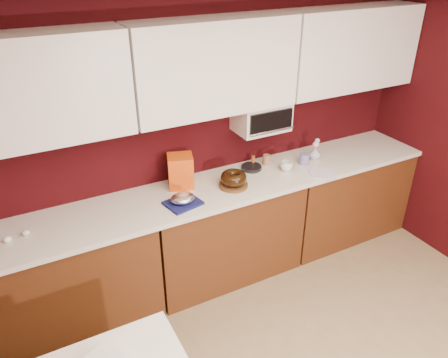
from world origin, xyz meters
name	(u,v)px	position (x,y,z in m)	size (l,w,h in m)	color
wall_back	(206,133)	(0.00, 2.25, 1.25)	(4.00, 0.02, 2.50)	#320609
base_cabinet_left	(67,280)	(-1.33, 1.94, 0.43)	(1.31, 0.58, 0.86)	#512810
base_cabinet_center	(223,232)	(0.00, 1.94, 0.43)	(1.31, 0.58, 0.86)	#512810
base_cabinet_right	(340,196)	(1.33, 1.94, 0.43)	(1.31, 0.58, 0.86)	#512810
countertop	(223,188)	(0.00, 1.94, 0.88)	(4.00, 0.62, 0.04)	silver
upper_cabinet_left	(23,92)	(-1.33, 2.08, 1.85)	(1.31, 0.33, 0.70)	white
upper_cabinet_center	(214,67)	(0.00, 2.08, 1.85)	(1.31, 0.33, 0.70)	white
upper_cabinet_right	(350,49)	(1.33, 2.08, 1.85)	(1.31, 0.33, 0.70)	white
toaster_oven	(261,116)	(0.45, 2.10, 1.38)	(0.45, 0.30, 0.25)	white
toaster_oven_door	(271,122)	(0.45, 1.94, 1.38)	(0.40, 0.02, 0.18)	black
toaster_oven_handle	(272,131)	(0.45, 1.93, 1.30)	(0.02, 0.02, 0.42)	silver
cake_base	(233,185)	(0.07, 1.89, 0.91)	(0.24, 0.24, 0.02)	brown
bundt_cake	(234,178)	(0.07, 1.89, 0.98)	(0.22, 0.22, 0.09)	black
navy_towel	(183,203)	(-0.41, 1.82, 0.91)	(0.26, 0.22, 0.02)	#15194F
foil_ham_nest	(183,198)	(-0.41, 1.82, 0.96)	(0.19, 0.16, 0.07)	white
roasted_ham	(183,195)	(-0.41, 1.82, 0.98)	(0.09, 0.08, 0.06)	#B26851
pandoro_box	(181,171)	(-0.31, 2.10, 1.04)	(0.20, 0.18, 0.27)	red
dark_pan	(251,167)	(0.36, 2.09, 0.92)	(0.18, 0.18, 0.03)	black
coffee_mug	(286,165)	(0.62, 1.92, 0.95)	(0.09, 0.09, 0.10)	white
blue_jar	(304,159)	(0.83, 1.95, 0.95)	(0.09, 0.09, 0.10)	navy
flower_vase	(315,153)	(0.98, 1.99, 0.97)	(0.09, 0.09, 0.13)	#A9ACBF
flower_pink	(316,144)	(0.98, 1.99, 1.05)	(0.06, 0.06, 0.06)	pink
flower_blue	(317,141)	(1.01, 2.01, 1.07)	(0.05, 0.05, 0.05)	#9BBAF9
china_plate	(323,173)	(0.86, 1.72, 0.91)	(0.23, 0.23, 0.01)	white
amber_bottle	(253,160)	(0.41, 2.15, 0.95)	(0.03, 0.03, 0.09)	#92481A
paper_cup	(266,160)	(0.53, 2.10, 0.95)	(0.06, 0.06, 0.09)	#916442
egg_left	(7,239)	(-1.64, 1.93, 0.92)	(0.05, 0.04, 0.04)	white
egg_right	(26,233)	(-1.52, 1.96, 0.92)	(0.05, 0.04, 0.04)	silver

